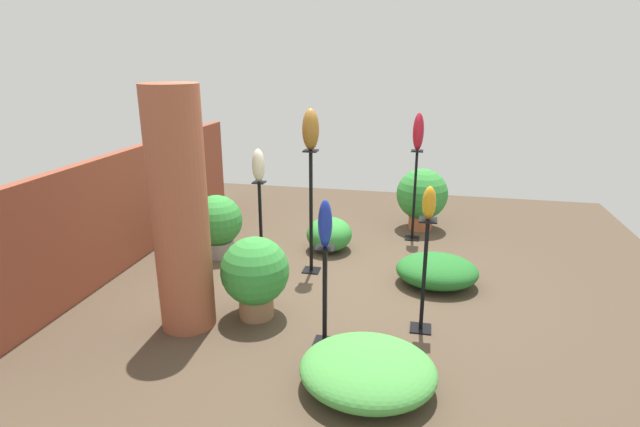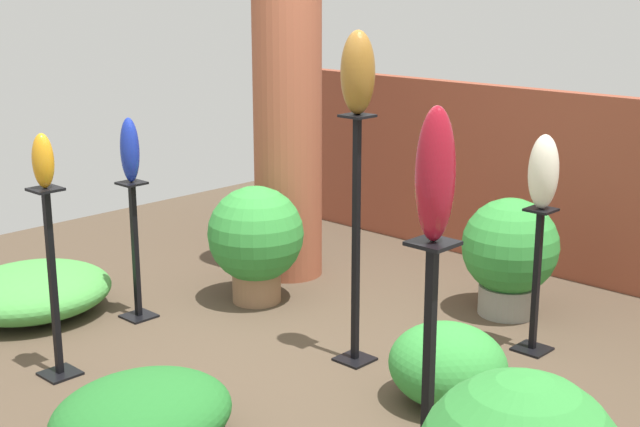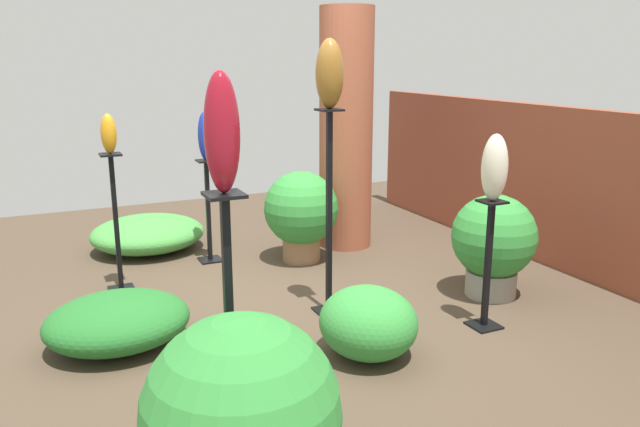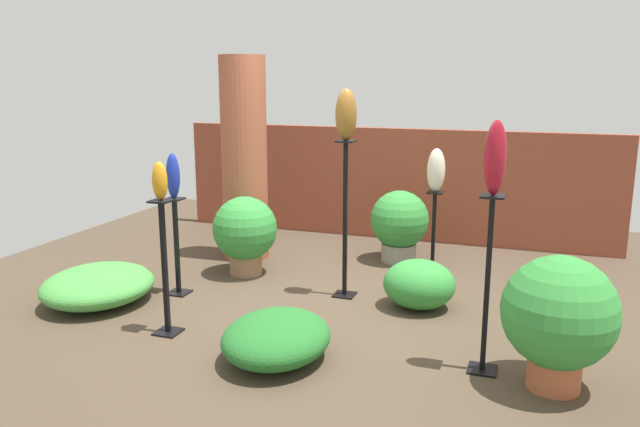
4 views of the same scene
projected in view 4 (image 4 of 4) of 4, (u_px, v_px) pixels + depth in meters
The scene contains 19 objects.
ground_plane at pixel (322, 306), 5.69m from camera, with size 8.00×8.00×0.00m, color #4C3D2D.
brick_wall_back at pixel (390, 184), 7.96m from camera, with size 5.60×0.12×1.41m, color brown.
brick_pillar at pixel (244, 159), 7.01m from camera, with size 0.51×0.51×2.28m, color #9E5138.
pedestal_amber at pixel (165, 274), 5.00m from camera, with size 0.20×0.20×1.11m.
pedestal_ivory at pixel (433, 239), 6.46m from camera, with size 0.20×0.20×0.90m.
pedestal_cobalt at pixel (177, 251), 5.94m from camera, with size 0.20×0.20×0.94m.
pedestal_bronze at pixel (345, 226), 5.82m from camera, with size 0.20×0.20×1.48m.
pedestal_ruby at pixel (487, 293), 4.33m from camera, with size 0.20×0.20×1.28m.
art_vase_amber at pixel (160, 181), 4.83m from camera, with size 0.12×0.12×0.30m, color orange.
art_vase_ivory at pixel (436, 170), 6.30m from camera, with size 0.18×0.16×0.44m, color beige.
art_vase_cobalt at pixel (173, 176), 5.78m from camera, with size 0.13×0.12×0.42m, color #192D9E.
art_vase_bronze at pixel (346, 115), 5.60m from camera, with size 0.20×0.19×0.47m, color brown.
art_vase_ruby at pixel (495, 158), 4.12m from camera, with size 0.15×0.15×0.50m, color maroon.
potted_plant_front_left at pixel (559, 316), 4.10m from camera, with size 0.76×0.76×0.92m.
potted_plant_front_right at pixel (245, 231), 6.52m from camera, with size 0.68×0.68×0.83m.
potted_plant_back_center at pixel (399, 223), 7.00m from camera, with size 0.65×0.65×0.81m.
foliage_bed_east at pixel (419, 284), 5.62m from camera, with size 0.65×0.61×0.44m, color #338C38.
foliage_bed_west at pixel (276, 338), 4.59m from camera, with size 0.79×0.92×0.34m, color #236B28.
foliage_bed_center at pixel (98, 285), 5.75m from camera, with size 0.98×1.08×0.33m, color #479942.
Camera 4 is at (1.77, -5.07, 2.06)m, focal length 35.00 mm.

